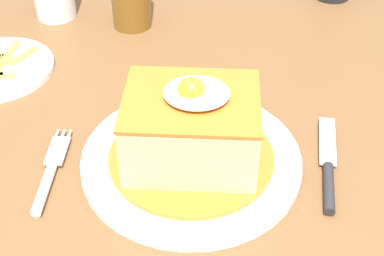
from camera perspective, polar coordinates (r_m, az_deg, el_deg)
The scene contains 5 objects.
dining_table at distance 0.76m, azimuth 0.20°, elevation -6.24°, with size 1.26×1.08×0.78m.
main_plate at distance 0.64m, azimuth -0.10°, elevation -3.28°, with size 0.26×0.26×0.02m.
sandwich_meal at distance 0.61m, azimuth -0.09°, elevation -0.20°, with size 0.20×0.20×0.11m.
fork at distance 0.65m, azimuth -14.90°, elevation -4.91°, with size 0.02×0.14×0.01m.
knife at distance 0.65m, azimuth 14.22°, elevation -4.68°, with size 0.03×0.17×0.01m.
Camera 1 is at (0.03, -0.53, 1.22)m, focal length 50.47 mm.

